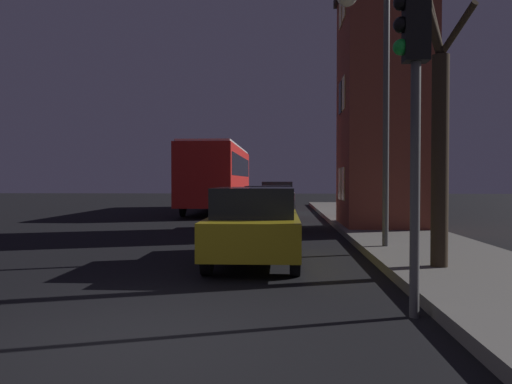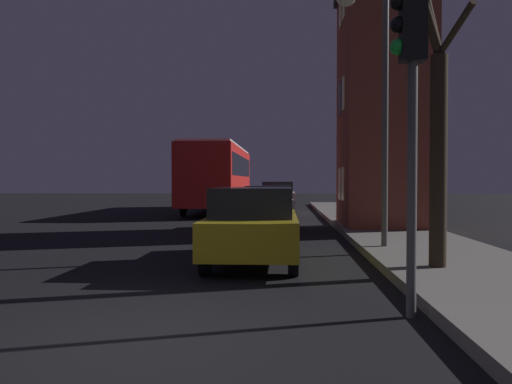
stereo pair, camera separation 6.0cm
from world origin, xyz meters
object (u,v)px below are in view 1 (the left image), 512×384
Objects in this scene: streetlamp at (367,58)px; traffic_light at (413,81)px; bus at (218,173)px; car_mid_lane at (269,206)px; car_near_lane at (255,224)px; bare_tree at (440,138)px; car_far_lane at (277,197)px.

streetlamp reaches higher than traffic_light.
bus is 9.85m from car_mid_lane.
traffic_light is at bearing -79.72° from car_mid_lane.
traffic_light is 4.92m from car_near_lane.
bare_tree is (1.15, 2.68, -0.47)m from traffic_light.
traffic_light is at bearing -84.63° from car_far_lane.
car_near_lane is (-3.30, 1.22, -1.63)m from bare_tree.
car_near_lane is 7.51m from car_mid_lane.
streetlamp is 1.57× the size of car_far_lane.
car_near_lane is (2.92, -16.80, -1.29)m from bus.
bus is at bearing 163.94° from car_far_lane.
streetlamp is 5.64m from traffic_light.
car_far_lane is (0.29, 15.87, 0.05)m from car_near_lane.
bus is 3.57m from car_far_lane.
car_near_lane is at bearing 118.93° from traffic_light.
car_far_lane is at bearing 95.37° from traffic_light.
traffic_light reaches higher than car_near_lane.
streetlamp is 3.51m from bare_tree.
bus is at bearing 109.53° from streetlamp.
car_mid_lane is 8.36m from car_far_lane.
bus is 2.67× the size of car_mid_lane.
streetlamp is 16.40m from bus.
traffic_light is 11.78m from car_mid_lane.
car_far_lane is at bearing 98.74° from streetlamp.
streetlamp is 4.71m from car_near_lane.
bare_tree is at bearing 66.74° from traffic_light.
bare_tree is at bearing -70.94° from bus.
traffic_light is at bearing -113.26° from bare_tree.
bare_tree is at bearing -20.24° from car_near_lane.
bus is (-5.42, 15.29, -2.41)m from streetlamp.
bare_tree is 3.88m from car_near_lane.
bare_tree is at bearing -73.64° from streetlamp.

